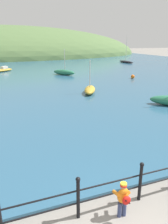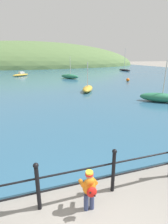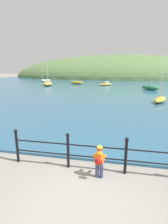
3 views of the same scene
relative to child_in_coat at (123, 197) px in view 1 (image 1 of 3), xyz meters
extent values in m
cube|color=#2D5B7A|center=(-0.37, 30.87, -0.56)|extent=(80.00, 60.00, 0.10)
ellipsoid|color=#567542|center=(-0.37, 64.74, -0.61)|extent=(79.96, 43.98, 16.42)
cylinder|color=black|center=(-2.90, 0.37, -0.06)|extent=(0.09, 0.09, 1.10)
cylinder|color=black|center=(-1.07, 0.37, -0.06)|extent=(0.09, 0.09, 1.10)
sphere|color=black|center=(-1.07, 0.37, 0.54)|extent=(0.12, 0.12, 0.12)
cylinder|color=black|center=(0.77, 0.37, -0.06)|extent=(0.09, 0.09, 1.10)
sphere|color=black|center=(0.77, 0.37, 0.54)|extent=(0.12, 0.12, 0.12)
cylinder|color=black|center=(-0.15, 0.37, 0.21)|extent=(5.51, 0.04, 0.04)
cylinder|color=black|center=(-0.15, 0.37, -0.16)|extent=(5.51, 0.04, 0.04)
cylinder|color=navy|center=(-0.06, 0.02, -0.40)|extent=(0.11, 0.11, 0.42)
cylinder|color=navy|center=(0.07, 0.02, -0.40)|extent=(0.11, 0.11, 0.42)
ellipsoid|color=orange|center=(0.00, 0.02, 0.01)|extent=(0.31, 0.24, 0.40)
ellipsoid|color=orange|center=(0.00, -0.04, 0.19)|extent=(0.21, 0.13, 0.18)
cylinder|color=orange|center=(-0.14, 0.12, 0.06)|extent=(0.11, 0.32, 0.19)
cylinder|color=orange|center=(0.15, 0.10, 0.06)|extent=(0.11, 0.32, 0.19)
sphere|color=#A37556|center=(0.00, 0.02, 0.31)|extent=(0.17, 0.17, 0.17)
cylinder|color=red|center=(0.00, 0.02, 0.34)|extent=(0.17, 0.17, 0.04)
cylinder|color=yellow|center=(0.00, 0.02, 0.38)|extent=(0.16, 0.16, 0.04)
ellipsoid|color=red|center=(-0.01, -0.17, 0.03)|extent=(0.23, 0.14, 0.24)
sphere|color=black|center=(-0.06, -0.24, 0.09)|extent=(0.04, 0.04, 0.04)
sphere|color=black|center=(0.03, -0.24, -0.01)|extent=(0.04, 0.04, 0.04)
ellipsoid|color=gold|center=(4.34, 12.68, -0.24)|extent=(1.99, 2.84, 0.53)
cylinder|color=beige|center=(4.28, 12.56, 1.11)|extent=(0.07, 0.07, 2.19)
ellipsoid|color=black|center=(20.49, 33.38, -0.31)|extent=(1.33, 4.21, 0.39)
cylinder|color=beige|center=(20.47, 33.59, 2.17)|extent=(0.07, 0.07, 4.56)
ellipsoid|color=gold|center=(-2.05, 29.02, -0.32)|extent=(2.95, 2.54, 0.37)
cube|color=silver|center=(-1.88, 29.15, 0.04)|extent=(0.98, 0.93, 0.34)
ellipsoid|color=#287551|center=(5.04, 22.96, -0.18)|extent=(2.65, 2.96, 0.66)
cylinder|color=beige|center=(5.14, 22.83, 1.41)|extent=(0.07, 0.07, 2.51)
sphere|color=orange|center=(11.68, 17.54, -0.29)|extent=(0.44, 0.44, 0.44)
camera|label=1|loc=(-2.54, -3.87, 3.75)|focal=35.00mm
camera|label=2|loc=(-1.07, -2.92, 2.73)|focal=28.00mm
camera|label=3|loc=(0.46, -4.64, 2.59)|focal=28.00mm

